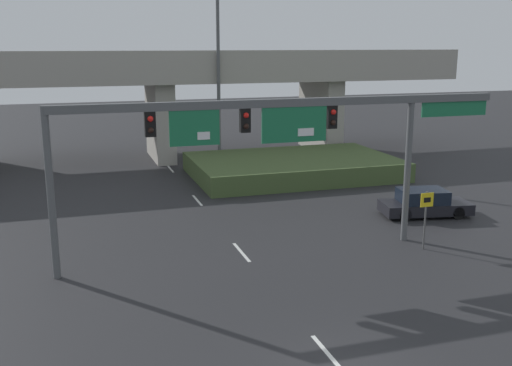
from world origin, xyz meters
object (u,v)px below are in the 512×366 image
highway_light_pole_near (218,62)px  signal_gantry (277,128)px  parked_sedan_near_right (424,203)px  speed_limit_sign (426,212)px

highway_light_pole_near → signal_gantry: bearing=-96.9°
highway_light_pole_near → parked_sedan_near_right: highway_light_pole_near is taller
parked_sedan_near_right → highway_light_pole_near: bearing=124.1°
signal_gantry → parked_sedan_near_right: 10.72m
highway_light_pole_near → parked_sedan_near_right: size_ratio=2.92×
parked_sedan_near_right → signal_gantry: bearing=-150.7°
signal_gantry → highway_light_pole_near: highway_light_pole_near is taller
speed_limit_sign → highway_light_pole_near: bearing=101.2°
speed_limit_sign → parked_sedan_near_right: speed_limit_sign is taller
signal_gantry → highway_light_pole_near: 18.93m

